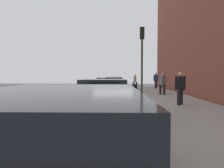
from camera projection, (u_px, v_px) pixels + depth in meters
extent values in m
plane|color=#333335|center=(113.00, 102.00, 12.74)|extent=(56.00, 56.00, 0.00)
cube|color=gray|center=(165.00, 101.00, 12.59)|extent=(28.00, 4.60, 0.15)
cube|color=gold|center=(63.00, 101.00, 12.88)|extent=(28.00, 0.14, 0.01)
cube|color=white|center=(125.00, 106.00, 10.18)|extent=(6.15, 0.56, 0.22)
cylinder|color=black|center=(38.00, 149.00, 3.65)|extent=(0.64, 0.23, 0.64)
cylinder|color=black|center=(130.00, 149.00, 3.60)|extent=(0.64, 0.23, 0.64)
cube|color=black|center=(55.00, 120.00, 1.95)|extent=(2.40, 1.64, 0.60)
cylinder|color=black|center=(87.00, 105.00, 9.01)|extent=(0.65, 0.24, 0.64)
cylinder|color=black|center=(124.00, 105.00, 8.99)|extent=(0.65, 0.24, 0.64)
cylinder|color=black|center=(76.00, 117.00, 6.41)|extent=(0.65, 0.24, 0.64)
cylinder|color=black|center=(128.00, 117.00, 6.38)|extent=(0.65, 0.24, 0.64)
cube|color=navy|center=(104.00, 103.00, 7.69)|extent=(4.26, 1.93, 0.64)
cube|color=black|center=(104.00, 87.00, 7.45)|extent=(2.24, 1.67, 0.60)
cylinder|color=black|center=(102.00, 93.00, 15.21)|extent=(0.65, 0.24, 0.64)
cylinder|color=black|center=(124.00, 93.00, 15.08)|extent=(0.65, 0.24, 0.64)
cylinder|color=black|center=(96.00, 97.00, 12.35)|extent=(0.65, 0.24, 0.64)
cylinder|color=black|center=(123.00, 97.00, 12.21)|extent=(0.65, 0.24, 0.64)
cube|color=#1E512D|center=(111.00, 91.00, 13.70)|extent=(4.71, 1.97, 0.64)
cube|color=black|center=(111.00, 82.00, 13.44)|extent=(2.47, 1.69, 0.60)
cylinder|color=black|center=(106.00, 88.00, 22.09)|extent=(0.65, 0.24, 0.64)
cylinder|color=black|center=(122.00, 88.00, 22.06)|extent=(0.65, 0.24, 0.64)
cylinder|color=black|center=(105.00, 89.00, 19.33)|extent=(0.65, 0.24, 0.64)
cylinder|color=black|center=(122.00, 89.00, 19.31)|extent=(0.65, 0.24, 0.64)
cube|color=white|center=(114.00, 86.00, 20.69)|extent=(4.49, 1.92, 0.64)
cube|color=black|center=(114.00, 80.00, 20.44)|extent=(2.35, 1.66, 0.60)
cylinder|color=black|center=(156.00, 85.00, 24.05)|extent=(0.20, 0.20, 0.85)
cylinder|color=black|center=(155.00, 85.00, 23.69)|extent=(0.20, 0.20, 0.85)
cube|color=#1E284C|center=(156.00, 78.00, 23.84)|extent=(0.46, 0.57, 0.72)
sphere|color=brown|center=(156.00, 74.00, 23.82)|extent=(0.23, 0.23, 0.23)
cylinder|color=black|center=(181.00, 97.00, 10.44)|extent=(0.18, 0.18, 0.79)
cylinder|color=black|center=(179.00, 97.00, 10.14)|extent=(0.18, 0.18, 0.79)
cube|color=black|center=(180.00, 83.00, 10.26)|extent=(0.49, 0.54, 0.67)
sphere|color=#D8AD8C|center=(180.00, 74.00, 10.24)|extent=(0.22, 0.22, 0.22)
cylinder|color=black|center=(164.00, 90.00, 15.64)|extent=(0.19, 0.19, 0.80)
cylinder|color=black|center=(160.00, 89.00, 15.93)|extent=(0.19, 0.19, 0.80)
cube|color=slate|center=(162.00, 80.00, 15.75)|extent=(0.52, 0.53, 0.68)
sphere|color=#D8AD8C|center=(163.00, 75.00, 15.73)|extent=(0.22, 0.22, 0.22)
cylinder|color=black|center=(137.00, 85.00, 22.60)|extent=(0.18, 0.18, 0.77)
cylinder|color=black|center=(133.00, 85.00, 22.67)|extent=(0.18, 0.18, 0.77)
cube|color=tan|center=(135.00, 79.00, 22.60)|extent=(0.48, 0.35, 0.66)
sphere|color=beige|center=(135.00, 75.00, 22.59)|extent=(0.21, 0.21, 0.21)
cylinder|color=#2D2D19|center=(142.00, 70.00, 12.16)|extent=(0.12, 0.12, 3.71)
cube|color=black|center=(142.00, 33.00, 12.07)|extent=(0.26, 0.26, 0.70)
sphere|color=red|center=(142.00, 30.00, 12.21)|extent=(0.14, 0.14, 0.14)
sphere|color=orange|center=(142.00, 34.00, 12.22)|extent=(0.14, 0.14, 0.14)
sphere|color=green|center=(142.00, 37.00, 12.23)|extent=(0.14, 0.14, 0.14)
cube|color=black|center=(135.00, 87.00, 22.11)|extent=(0.34, 0.22, 0.53)
cylinder|color=#4C4C4C|center=(135.00, 83.00, 22.09)|extent=(0.03, 0.03, 0.36)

